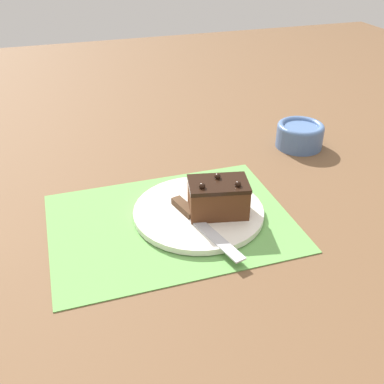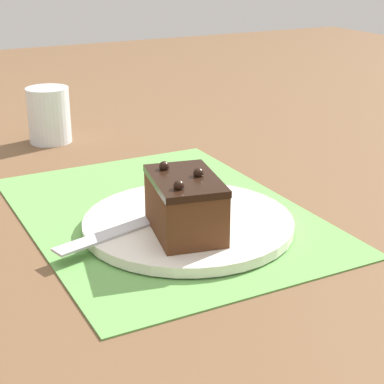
% 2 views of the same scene
% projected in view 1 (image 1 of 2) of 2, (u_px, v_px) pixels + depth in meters
% --- Properties ---
extents(ground_plane, '(3.00, 3.00, 0.00)m').
position_uv_depth(ground_plane, '(171.00, 223.00, 0.87)').
color(ground_plane, brown).
extents(placemat_woven, '(0.46, 0.34, 0.00)m').
position_uv_depth(placemat_woven, '(171.00, 222.00, 0.87)').
color(placemat_woven, '#609E4C').
rests_on(placemat_woven, ground_plane).
extents(cake_plate, '(0.26, 0.26, 0.01)m').
position_uv_depth(cake_plate, '(199.00, 212.00, 0.88)').
color(cake_plate, white).
rests_on(cake_plate, placemat_woven).
extents(chocolate_cake, '(0.12, 0.09, 0.08)m').
position_uv_depth(chocolate_cake, '(218.00, 197.00, 0.85)').
color(chocolate_cake, '#512D19').
rests_on(chocolate_cake, cake_plate).
extents(serving_knife, '(0.08, 0.21, 0.01)m').
position_uv_depth(serving_knife, '(194.00, 217.00, 0.85)').
color(serving_knife, '#472D19').
rests_on(serving_knife, cake_plate).
extents(small_bowl, '(0.12, 0.12, 0.06)m').
position_uv_depth(small_bowl, '(300.00, 134.00, 1.14)').
color(small_bowl, '#4C6B9E').
rests_on(small_bowl, ground_plane).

